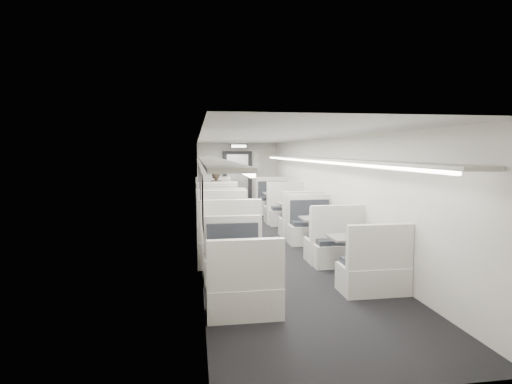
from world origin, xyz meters
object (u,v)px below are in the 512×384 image
object	(u,v)px
passenger	(217,195)
vestibule_door	(237,179)
booth_left_a	(215,206)
booth_left_d	(238,272)
booth_right_a	(279,205)
booth_right_b	(294,216)
booth_right_c	(321,234)
booth_left_c	(225,233)
booth_right_d	(354,256)
exit_sign	(239,146)
booth_left_b	(219,218)

from	to	relation	value
passenger	vestibule_door	world-z (taller)	vestibule_door
booth_left_a	booth_left_d	world-z (taller)	booth_left_a
booth_left_d	booth_right_a	xyz separation A→B (m)	(2.00, 6.60, 0.06)
booth_right_b	booth_left_d	bearing A→B (deg)	-113.23
booth_left_d	booth_right_c	xyz separation A→B (m)	(2.00, 2.31, 0.02)
booth_left_c	booth_right_a	size ratio (longest dim) A/B	1.02
booth_right_a	booth_left_c	bearing A→B (deg)	-115.81
booth_right_c	booth_right_d	xyz separation A→B (m)	(0.00, -1.75, -0.01)
exit_sign	booth_left_b	bearing A→B (deg)	-102.35
booth_left_c	booth_right_c	world-z (taller)	booth_left_c
passenger	booth_right_b	bearing A→B (deg)	-37.01
passenger	exit_sign	xyz separation A→B (m)	(0.94, 2.15, 1.53)
booth_left_b	booth_right_b	distance (m)	2.02
booth_right_b	booth_right_d	xyz separation A→B (m)	(0.00, -4.10, -0.02)
booth_left_d	booth_right_a	size ratio (longest dim) A/B	0.85
booth_left_b	booth_right_c	bearing A→B (deg)	-45.68
booth_right_a	passenger	size ratio (longest dim) A/B	1.52
booth_left_a	booth_right_a	bearing A→B (deg)	1.60
booth_left_a	booth_left_b	xyz separation A→B (m)	(0.00, -2.19, -0.01)
booth_left_d	exit_sign	distance (m)	9.18
booth_left_d	booth_right_c	distance (m)	3.05
passenger	vestibule_door	size ratio (longest dim) A/B	0.72
booth_left_b	vestibule_door	bearing A→B (deg)	78.81
exit_sign	booth_left_d	bearing A→B (deg)	-96.39
booth_left_c	booth_right_d	world-z (taller)	booth_left_c
vestibule_door	booth_left_b	bearing A→B (deg)	-101.19
booth_right_a	vestibule_door	bearing A→B (deg)	109.59
booth_right_d	passenger	xyz separation A→B (m)	(-1.94, 6.22, 0.40)
exit_sign	vestibule_door	bearing A→B (deg)	90.00
booth_left_c	booth_right_b	size ratio (longest dim) A/B	1.10
booth_right_d	exit_sign	bearing A→B (deg)	96.82
passenger	booth_right_d	bearing A→B (deg)	-62.15
booth_left_b	booth_right_c	world-z (taller)	booth_left_b
booth_right_a	vestibule_door	xyz separation A→B (m)	(-1.00, 2.81, 0.63)
booth_right_d	passenger	size ratio (longest dim) A/B	1.32
booth_left_d	passenger	world-z (taller)	passenger
booth_right_d	exit_sign	distance (m)	8.64
vestibule_door	exit_sign	size ratio (longest dim) A/B	3.39
vestibule_door	booth_left_d	bearing A→B (deg)	-96.07
vestibule_door	booth_right_d	bearing A→B (deg)	-83.55
exit_sign	booth_right_c	bearing A→B (deg)	-81.40
booth_left_d	booth_right_d	world-z (taller)	booth_right_d
booth_right_c	booth_right_d	bearing A→B (deg)	-90.00
booth_right_a	exit_sign	world-z (taller)	exit_sign
passenger	booth_left_d	bearing A→B (deg)	-79.99
booth_right_d	exit_sign	xyz separation A→B (m)	(-1.00, 8.36, 1.92)
vestibule_door	exit_sign	xyz separation A→B (m)	(0.00, -0.49, 1.24)
booth_right_b	booth_right_c	bearing A→B (deg)	-90.00
booth_left_a	booth_left_b	distance (m)	2.19
booth_left_a	vestibule_door	size ratio (longest dim) A/B	1.11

